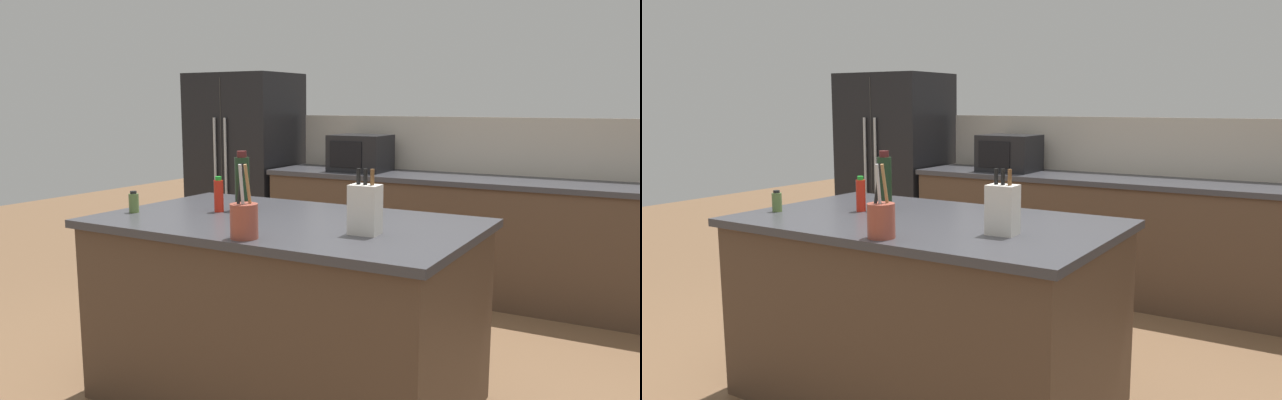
{
  "view_description": "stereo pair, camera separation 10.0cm",
  "coord_description": "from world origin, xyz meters",
  "views": [
    {
      "loc": [
        1.66,
        -2.56,
        1.51
      ],
      "look_at": [
        0.0,
        0.35,
        0.99
      ],
      "focal_mm": 35.0,
      "sensor_mm": 36.0,
      "label": 1
    },
    {
      "loc": [
        1.75,
        -2.51,
        1.51
      ],
      "look_at": [
        0.0,
        0.35,
        0.99
      ],
      "focal_mm": 35.0,
      "sensor_mm": 36.0,
      "label": 2
    }
  ],
  "objects": [
    {
      "name": "microwave",
      "position": [
        -0.66,
        2.2,
        1.09
      ],
      "size": [
        0.47,
        0.39,
        0.31
      ],
      "color": "black",
      "rests_on": "back_counter_run"
    },
    {
      "name": "back_counter_run",
      "position": [
        0.3,
        2.2,
        0.47
      ],
      "size": [
        3.4,
        0.66,
        0.94
      ],
      "color": "#4C3828",
      "rests_on": "ground_plane"
    },
    {
      "name": "hot_sauce_bottle",
      "position": [
        -0.42,
        0.01,
        1.03
      ],
      "size": [
        0.05,
        0.05,
        0.19
      ],
      "color": "red",
      "rests_on": "kitchen_island"
    },
    {
      "name": "knife_block",
      "position": [
        0.5,
        -0.13,
        1.05
      ],
      "size": [
        0.13,
        0.11,
        0.29
      ],
      "rotation": [
        0.0,
        0.0,
        0.04
      ],
      "color": "beige",
      "rests_on": "kitchen_island"
    },
    {
      "name": "utensil_crock",
      "position": [
        0.09,
        -0.46,
        1.02
      ],
      "size": [
        0.12,
        0.12,
        0.32
      ],
      "color": "brown",
      "rests_on": "kitchen_island"
    },
    {
      "name": "spice_jar_oregano",
      "position": [
        -0.8,
        -0.23,
        0.99
      ],
      "size": [
        0.05,
        0.05,
        0.11
      ],
      "color": "#567038",
      "rests_on": "kitchen_island"
    },
    {
      "name": "kitchen_island",
      "position": [
        0.0,
        0.0,
        0.47
      ],
      "size": [
        1.88,
        1.11,
        0.94
      ],
      "color": "#4C3828",
      "rests_on": "ground_plane"
    },
    {
      "name": "wine_bottle",
      "position": [
        -0.35,
        0.13,
        1.09
      ],
      "size": [
        0.08,
        0.08,
        0.32
      ],
      "color": "black",
      "rests_on": "kitchen_island"
    },
    {
      "name": "ground_plane",
      "position": [
        0.0,
        0.0,
        0.0
      ],
      "size": [
        14.0,
        14.0,
        0.0
      ],
      "primitive_type": "plane",
      "color": "brown"
    },
    {
      "name": "refrigerator",
      "position": [
        -1.91,
        2.25,
        0.89
      ],
      "size": [
        0.93,
        0.75,
        1.79
      ],
      "color": "black",
      "rests_on": "ground_plane"
    },
    {
      "name": "wall_backsplash",
      "position": [
        0.3,
        2.52,
        1.17
      ],
      "size": [
        3.36,
        0.03,
        0.46
      ],
      "primitive_type": "cube",
      "color": "#B2A899",
      "rests_on": "back_counter_run"
    },
    {
      "name": "spice_jar_paprika",
      "position": [
        0.36,
        0.09,
        0.99
      ],
      "size": [
        0.05,
        0.05,
        0.1
      ],
      "color": "#B73D1E",
      "rests_on": "kitchen_island"
    }
  ]
}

